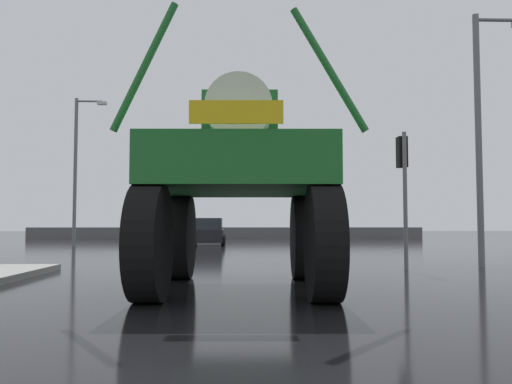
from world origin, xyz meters
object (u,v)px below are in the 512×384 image
streetlight_far_left (78,164)px  traffic_signal_near_right (403,169)px  oversize_sprayer (240,182)px  sedan_ahead (208,232)px  streetlight_near_right (483,125)px

streetlight_far_left → traffic_signal_near_right: bearing=-46.8°
streetlight_far_left → oversize_sprayer: bearing=-64.5°
oversize_sprayer → sedan_ahead: (-1.64, 19.86, -1.31)m
streetlight_near_right → streetlight_far_left: (-15.36, 13.02, 0.27)m
traffic_signal_near_right → streetlight_near_right: streetlight_near_right is taller
sedan_ahead → streetlight_near_right: bearing=-150.6°
streetlight_near_right → oversize_sprayer: bearing=-146.8°
sedan_ahead → streetlight_far_left: (-6.74, -2.27, 3.62)m
traffic_signal_near_right → streetlight_near_right: (2.54, 0.63, 1.36)m
streetlight_near_right → streetlight_far_left: size_ratio=0.93×
streetlight_near_right → traffic_signal_near_right: bearing=-166.1°
streetlight_near_right → streetlight_far_left: 20.14m
traffic_signal_near_right → streetlight_near_right: size_ratio=0.51×
oversize_sprayer → streetlight_far_left: 19.62m
sedan_ahead → streetlight_far_left: bearing=108.6°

